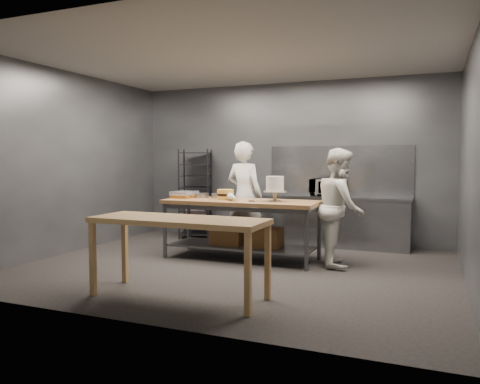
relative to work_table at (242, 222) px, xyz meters
The scene contains 16 objects.
ground 0.80m from the work_table, 77.15° to the right, with size 6.00×6.00×0.00m, color black.
back_wall 2.17m from the work_table, 86.38° to the left, with size 6.00×0.04×3.00m, color #4C4F54.
work_table is the anchor object (origin of this frame).
near_counter 2.17m from the work_table, 87.20° to the right, with size 2.00×0.70×0.90m.
back_counter 1.99m from the work_table, 55.52° to the left, with size 2.60×0.60×0.90m.
splashback_panel 2.37m from the work_table, 59.87° to the left, with size 2.60×0.02×0.90m, color slate.
speed_rack 2.28m from the work_table, 136.51° to the left, with size 0.78×0.81×1.75m.
chef_behind 0.82m from the work_table, 109.64° to the left, with size 0.68×0.44×1.85m, color white.
chef_right 1.51m from the work_table, ahead, with size 0.83×0.65×1.71m, color silver.
microwave 1.95m from the work_table, 59.81° to the left, with size 0.54×0.37×0.30m, color black.
frosted_cake_stand 0.79m from the work_table, ahead, with size 0.34×0.34×0.38m.
layer_cake 0.51m from the work_table, behind, with size 0.26×0.26×0.16m.
cake_pans 0.91m from the work_table, 164.86° to the left, with size 0.85×0.34×0.07m.
piping_bag 0.47m from the work_table, 106.58° to the right, with size 0.12×0.12×0.38m, color silver.
offset_spatula 0.50m from the work_table, 29.05° to the right, with size 0.36×0.02×0.02m.
pastry_clamshells 1.12m from the work_table, behind, with size 0.35×0.37×0.11m.
Camera 1 is at (2.59, -6.13, 1.55)m, focal length 35.00 mm.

